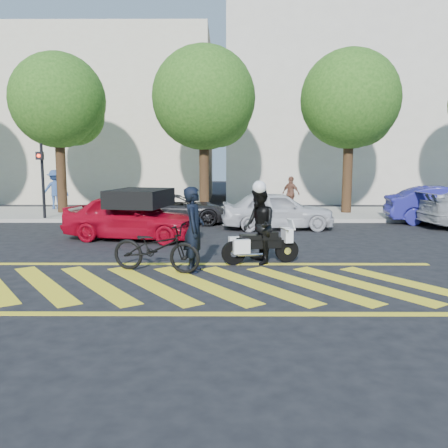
{
  "coord_description": "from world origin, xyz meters",
  "views": [
    {
      "loc": [
        0.99,
        -9.58,
        2.6
      ],
      "look_at": [
        0.95,
        1.58,
        1.05
      ],
      "focal_mm": 38.0,
      "sensor_mm": 36.0,
      "label": 1
    }
  ],
  "objects_px": {
    "parked_mid_right": "(277,210)",
    "parked_mid_left": "(176,209)",
    "parked_right": "(446,205)",
    "officer_bike": "(194,229)",
    "police_motorcycle": "(259,245)",
    "bicycle": "(156,248)",
    "red_convertible": "(131,217)",
    "officer_moto": "(259,226)"
  },
  "relations": [
    {
      "from": "officer_bike",
      "to": "parked_right",
      "type": "relative_size",
      "value": 0.43
    },
    {
      "from": "police_motorcycle",
      "to": "officer_moto",
      "type": "height_order",
      "value": "officer_moto"
    },
    {
      "from": "parked_mid_left",
      "to": "bicycle",
      "type": "bearing_deg",
      "value": 176.95
    },
    {
      "from": "parked_right",
      "to": "parked_mid_left",
      "type": "bearing_deg",
      "value": 97.9
    },
    {
      "from": "red_convertible",
      "to": "parked_mid_right",
      "type": "bearing_deg",
      "value": -52.73
    },
    {
      "from": "officer_bike",
      "to": "parked_right",
      "type": "bearing_deg",
      "value": -45.72
    },
    {
      "from": "bicycle",
      "to": "officer_moto",
      "type": "relative_size",
      "value": 1.12
    },
    {
      "from": "red_convertible",
      "to": "parked_mid_left",
      "type": "relative_size",
      "value": 1.01
    },
    {
      "from": "officer_bike",
      "to": "red_convertible",
      "type": "relative_size",
      "value": 0.45
    },
    {
      "from": "officer_bike",
      "to": "red_convertible",
      "type": "xyz_separation_m",
      "value": [
        -2.3,
        4.29,
        -0.25
      ]
    },
    {
      "from": "officer_moto",
      "to": "red_convertible",
      "type": "bearing_deg",
      "value": -145.23
    },
    {
      "from": "red_convertible",
      "to": "parked_mid_right",
      "type": "xyz_separation_m",
      "value": [
        4.94,
        2.33,
        -0.03
      ]
    },
    {
      "from": "officer_bike",
      "to": "parked_mid_right",
      "type": "relative_size",
      "value": 0.48
    },
    {
      "from": "police_motorcycle",
      "to": "parked_right",
      "type": "bearing_deg",
      "value": 29.06
    },
    {
      "from": "bicycle",
      "to": "parked_mid_right",
      "type": "bearing_deg",
      "value": -12.16
    },
    {
      "from": "red_convertible",
      "to": "parked_mid_left",
      "type": "distance_m",
      "value": 3.88
    },
    {
      "from": "bicycle",
      "to": "parked_mid_right",
      "type": "relative_size",
      "value": 0.52
    },
    {
      "from": "parked_mid_left",
      "to": "parked_right",
      "type": "bearing_deg",
      "value": -95.7
    },
    {
      "from": "bicycle",
      "to": "parked_mid_right",
      "type": "distance_m",
      "value": 7.54
    },
    {
      "from": "officer_moto",
      "to": "parked_right",
      "type": "height_order",
      "value": "officer_moto"
    },
    {
      "from": "bicycle",
      "to": "parked_mid_left",
      "type": "relative_size",
      "value": 0.5
    },
    {
      "from": "red_convertible",
      "to": "police_motorcycle",
      "type": "bearing_deg",
      "value": -119.97
    },
    {
      "from": "officer_bike",
      "to": "officer_moto",
      "type": "bearing_deg",
      "value": -58.04
    },
    {
      "from": "officer_bike",
      "to": "parked_right",
      "type": "distance_m",
      "value": 12.43
    },
    {
      "from": "officer_moto",
      "to": "parked_mid_right",
      "type": "height_order",
      "value": "officer_moto"
    },
    {
      "from": "parked_mid_left",
      "to": "parked_right",
      "type": "xyz_separation_m",
      "value": [
        10.73,
        0.0,
        0.16
      ]
    },
    {
      "from": "bicycle",
      "to": "officer_moto",
      "type": "xyz_separation_m",
      "value": [
        2.42,
        0.87,
        0.39
      ]
    },
    {
      "from": "parked_mid_right",
      "to": "parked_mid_left",
      "type": "bearing_deg",
      "value": 67.92
    },
    {
      "from": "parked_mid_right",
      "to": "parked_right",
      "type": "xyz_separation_m",
      "value": [
        6.85,
        1.4,
        0.05
      ]
    },
    {
      "from": "parked_mid_left",
      "to": "parked_right",
      "type": "relative_size",
      "value": 0.94
    },
    {
      "from": "police_motorcycle",
      "to": "red_convertible",
      "type": "xyz_separation_m",
      "value": [
        -3.87,
        3.48,
        0.26
      ]
    },
    {
      "from": "police_motorcycle",
      "to": "parked_mid_right",
      "type": "distance_m",
      "value": 5.91
    },
    {
      "from": "police_motorcycle",
      "to": "parked_mid_right",
      "type": "bearing_deg",
      "value": 66.34
    },
    {
      "from": "police_motorcycle",
      "to": "red_convertible",
      "type": "distance_m",
      "value": 5.21
    },
    {
      "from": "police_motorcycle",
      "to": "parked_mid_left",
      "type": "bearing_deg",
      "value": 98.08
    },
    {
      "from": "police_motorcycle",
      "to": "parked_mid_left",
      "type": "relative_size",
      "value": 0.46
    },
    {
      "from": "bicycle",
      "to": "police_motorcycle",
      "type": "xyz_separation_m",
      "value": [
        2.44,
        0.86,
        -0.09
      ]
    },
    {
      "from": "bicycle",
      "to": "parked_right",
      "type": "bearing_deg",
      "value": -36.5
    },
    {
      "from": "officer_moto",
      "to": "bicycle",
      "type": "bearing_deg",
      "value": -83.55
    },
    {
      "from": "police_motorcycle",
      "to": "parked_mid_left",
      "type": "height_order",
      "value": "parked_mid_left"
    },
    {
      "from": "bicycle",
      "to": "parked_right",
      "type": "relative_size",
      "value": 0.47
    },
    {
      "from": "officer_bike",
      "to": "police_motorcycle",
      "type": "xyz_separation_m",
      "value": [
        1.57,
        0.82,
        -0.51
      ]
    }
  ]
}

